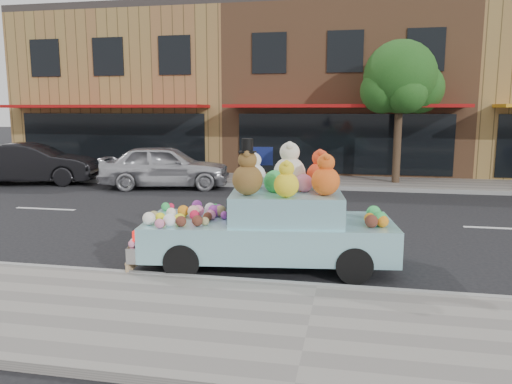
% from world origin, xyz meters
% --- Properties ---
extents(ground, '(120.00, 120.00, 0.00)m').
position_xyz_m(ground, '(0.00, 0.00, 0.00)').
color(ground, black).
rests_on(ground, ground).
extents(near_sidewalk, '(60.00, 3.00, 0.12)m').
position_xyz_m(near_sidewalk, '(0.00, -6.50, 0.06)').
color(near_sidewalk, gray).
rests_on(near_sidewalk, ground).
extents(far_sidewalk, '(60.00, 3.00, 0.12)m').
position_xyz_m(far_sidewalk, '(0.00, 6.50, 0.06)').
color(far_sidewalk, gray).
rests_on(far_sidewalk, ground).
extents(near_kerb, '(60.00, 0.12, 0.13)m').
position_xyz_m(near_kerb, '(0.00, -5.00, 0.07)').
color(near_kerb, gray).
rests_on(near_kerb, ground).
extents(far_kerb, '(60.00, 0.12, 0.13)m').
position_xyz_m(far_kerb, '(0.00, 5.00, 0.07)').
color(far_kerb, gray).
rests_on(far_kerb, ground).
extents(storefront_left, '(10.00, 9.80, 7.30)m').
position_xyz_m(storefront_left, '(-10.00, 11.97, 3.64)').
color(storefront_left, olive).
rests_on(storefront_left, ground).
extents(storefront_mid, '(10.00, 9.80, 7.30)m').
position_xyz_m(storefront_mid, '(0.00, 11.97, 3.64)').
color(storefront_mid, brown).
rests_on(storefront_mid, ground).
extents(street_tree, '(3.00, 2.70, 5.22)m').
position_xyz_m(street_tree, '(2.03, 6.55, 3.69)').
color(street_tree, '#38281C').
rests_on(street_tree, ground).
extents(car_silver, '(4.83, 2.72, 1.55)m').
position_xyz_m(car_silver, '(-6.10, 4.31, 0.78)').
color(car_silver, '#BABABF').
rests_on(car_silver, ground).
extents(car_dark, '(4.91, 2.79, 1.53)m').
position_xyz_m(car_dark, '(-11.35, 4.21, 0.77)').
color(car_dark, black).
rests_on(car_dark, ground).
extents(art_car, '(4.67, 2.31, 2.29)m').
position_xyz_m(art_car, '(-0.90, -3.88, 0.81)').
color(art_car, black).
rests_on(art_car, ground).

